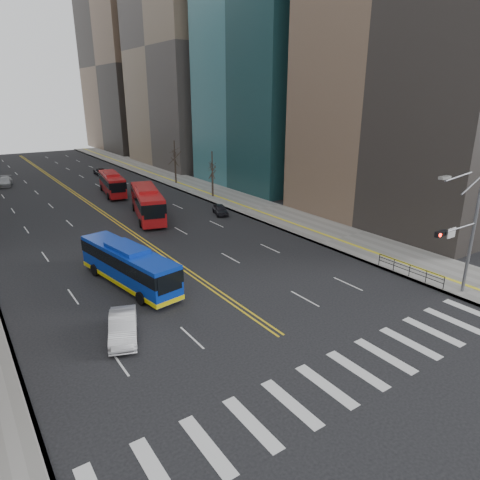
% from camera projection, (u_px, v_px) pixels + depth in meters
% --- Properties ---
extents(ground, '(220.00, 220.00, 0.00)m').
position_uv_depth(ground, '(342.00, 378.00, 22.69)').
color(ground, black).
extents(sidewalk_right, '(7.00, 130.00, 0.15)m').
position_uv_depth(sidewalk_right, '(205.00, 189.00, 67.16)').
color(sidewalk_right, gray).
rests_on(sidewalk_right, ground).
extents(crosswalk, '(26.70, 4.00, 0.01)m').
position_uv_depth(crosswalk, '(342.00, 378.00, 22.69)').
color(crosswalk, silver).
rests_on(crosswalk, ground).
extents(centerline, '(0.55, 100.00, 0.01)m').
position_uv_depth(centerline, '(73.00, 192.00, 65.64)').
color(centerline, gold).
rests_on(centerline, ground).
extents(office_towers, '(83.00, 134.00, 58.00)m').
position_uv_depth(office_towers, '(33.00, 31.00, 68.52)').
color(office_towers, gray).
rests_on(office_towers, ground).
extents(signal_mast, '(5.37, 0.37, 9.39)m').
position_uv_depth(signal_mast, '(462.00, 235.00, 30.04)').
color(signal_mast, slate).
rests_on(signal_mast, ground).
extents(pedestrian_railing, '(0.06, 6.06, 1.02)m').
position_uv_depth(pedestrian_railing, '(410.00, 269.00, 34.75)').
color(pedestrian_railing, black).
rests_on(pedestrian_railing, sidewalk_right).
extents(street_trees, '(35.20, 47.20, 7.60)m').
position_uv_depth(street_trees, '(47.00, 190.00, 44.26)').
color(street_trees, '#2D231B').
rests_on(street_trees, ground).
extents(blue_bus, '(4.18, 11.42, 3.28)m').
position_uv_depth(blue_bus, '(128.00, 264.00, 33.21)').
color(blue_bus, '#0A2EA4').
rests_on(blue_bus, ground).
extents(red_bus_near, '(5.75, 12.04, 3.71)m').
position_uv_depth(red_bus_near, '(147.00, 201.00, 51.35)').
color(red_bus_near, '#AB1214').
rests_on(red_bus_near, ground).
extents(red_bus_far, '(3.98, 10.52, 3.28)m').
position_uv_depth(red_bus_far, '(112.00, 182.00, 63.55)').
color(red_bus_far, '#AB1214').
rests_on(red_bus_far, ground).
extents(car_white, '(3.12, 4.86, 1.51)m').
position_uv_depth(car_white, '(123.00, 327.00, 26.16)').
color(car_white, silver).
rests_on(car_white, ground).
extents(car_dark_mid, '(2.51, 3.89, 1.23)m').
position_uv_depth(car_dark_mid, '(220.00, 210.00, 53.32)').
color(car_dark_mid, black).
rests_on(car_dark_mid, ground).
extents(car_silver, '(3.02, 5.30, 1.45)m').
position_uv_depth(car_silver, '(5.00, 182.00, 69.83)').
color(car_silver, '#9D9EA2').
rests_on(car_silver, ground).
extents(car_dark_far, '(2.27, 4.42, 1.19)m').
position_uv_depth(car_dark_far, '(101.00, 172.00, 79.39)').
color(car_dark_far, black).
rests_on(car_dark_far, ground).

